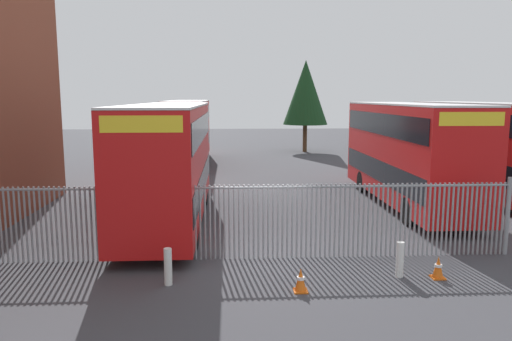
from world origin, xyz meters
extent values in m
plane|color=#3D3D42|center=(0.00, 8.00, 0.00)|extent=(100.00, 100.00, 0.00)
cylinder|color=gray|center=(-7.45, 0.00, 1.10)|extent=(0.06, 0.06, 2.20)
cylinder|color=gray|center=(-7.31, 0.00, 1.10)|extent=(0.06, 0.06, 2.20)
cylinder|color=gray|center=(-7.17, 0.00, 1.10)|extent=(0.06, 0.06, 2.20)
cylinder|color=gray|center=(-7.03, 0.00, 1.10)|extent=(0.06, 0.06, 2.20)
cylinder|color=gray|center=(-6.89, 0.00, 1.10)|extent=(0.06, 0.06, 2.20)
cylinder|color=gray|center=(-6.74, 0.00, 1.10)|extent=(0.06, 0.06, 2.20)
cylinder|color=gray|center=(-6.60, 0.00, 1.10)|extent=(0.06, 0.06, 2.20)
cylinder|color=gray|center=(-6.46, 0.00, 1.10)|extent=(0.06, 0.06, 2.20)
cylinder|color=gray|center=(-6.32, 0.00, 1.10)|extent=(0.06, 0.06, 2.20)
cylinder|color=gray|center=(-6.18, 0.00, 1.10)|extent=(0.06, 0.06, 2.20)
cylinder|color=gray|center=(-6.04, 0.00, 1.10)|extent=(0.06, 0.06, 2.20)
cylinder|color=gray|center=(-5.90, 0.00, 1.10)|extent=(0.06, 0.06, 2.20)
cylinder|color=gray|center=(-5.76, 0.00, 1.10)|extent=(0.06, 0.06, 2.20)
cylinder|color=gray|center=(-5.62, 0.00, 1.10)|extent=(0.06, 0.06, 2.20)
cylinder|color=gray|center=(-5.48, 0.00, 1.10)|extent=(0.06, 0.06, 2.20)
cylinder|color=gray|center=(-5.34, 0.00, 1.10)|extent=(0.06, 0.06, 2.20)
cylinder|color=gray|center=(-5.20, 0.00, 1.10)|extent=(0.06, 0.06, 2.20)
cylinder|color=gray|center=(-5.06, 0.00, 1.10)|extent=(0.06, 0.06, 2.20)
cylinder|color=gray|center=(-4.92, 0.00, 1.10)|extent=(0.06, 0.06, 2.20)
cylinder|color=gray|center=(-4.78, 0.00, 1.10)|extent=(0.06, 0.06, 2.20)
cylinder|color=gray|center=(-4.64, 0.00, 1.10)|extent=(0.06, 0.06, 2.20)
cylinder|color=gray|center=(-4.50, 0.00, 1.10)|extent=(0.06, 0.06, 2.20)
cylinder|color=gray|center=(-4.36, 0.00, 1.10)|extent=(0.06, 0.06, 2.20)
cylinder|color=gray|center=(-4.22, 0.00, 1.10)|extent=(0.06, 0.06, 2.20)
cylinder|color=gray|center=(-4.08, 0.00, 1.10)|extent=(0.06, 0.06, 2.20)
cylinder|color=gray|center=(-3.94, 0.00, 1.10)|extent=(0.06, 0.06, 2.20)
cylinder|color=gray|center=(-3.80, 0.00, 1.10)|extent=(0.06, 0.06, 2.20)
cylinder|color=gray|center=(-3.66, 0.00, 1.10)|extent=(0.06, 0.06, 2.20)
cylinder|color=gray|center=(-3.52, 0.00, 1.10)|extent=(0.06, 0.06, 2.20)
cylinder|color=gray|center=(-3.37, 0.00, 1.10)|extent=(0.06, 0.06, 2.20)
cylinder|color=gray|center=(-3.23, 0.00, 1.10)|extent=(0.06, 0.06, 2.20)
cylinder|color=gray|center=(-3.09, 0.00, 1.10)|extent=(0.06, 0.06, 2.20)
cylinder|color=gray|center=(-2.95, 0.00, 1.10)|extent=(0.06, 0.06, 2.20)
cylinder|color=gray|center=(-2.81, 0.00, 1.10)|extent=(0.06, 0.06, 2.20)
cylinder|color=gray|center=(-2.67, 0.00, 1.10)|extent=(0.06, 0.06, 2.20)
cylinder|color=gray|center=(-2.53, 0.00, 1.10)|extent=(0.06, 0.06, 2.20)
cylinder|color=gray|center=(-2.39, 0.00, 1.10)|extent=(0.06, 0.06, 2.20)
cylinder|color=gray|center=(-2.25, 0.00, 1.10)|extent=(0.06, 0.06, 2.20)
cylinder|color=gray|center=(-2.11, 0.00, 1.10)|extent=(0.06, 0.06, 2.20)
cylinder|color=gray|center=(-1.97, 0.00, 1.10)|extent=(0.06, 0.06, 2.20)
cylinder|color=gray|center=(-1.83, 0.00, 1.10)|extent=(0.06, 0.06, 2.20)
cylinder|color=gray|center=(-1.69, 0.00, 1.10)|extent=(0.06, 0.06, 2.20)
cylinder|color=gray|center=(-1.55, 0.00, 1.10)|extent=(0.06, 0.06, 2.20)
cylinder|color=gray|center=(-1.41, 0.00, 1.10)|extent=(0.06, 0.06, 2.20)
cylinder|color=gray|center=(-1.27, 0.00, 1.10)|extent=(0.06, 0.06, 2.20)
cylinder|color=gray|center=(-1.13, 0.00, 1.10)|extent=(0.06, 0.06, 2.20)
cylinder|color=gray|center=(-0.99, 0.00, 1.10)|extent=(0.06, 0.06, 2.20)
cylinder|color=gray|center=(-0.85, 0.00, 1.10)|extent=(0.06, 0.06, 2.20)
cylinder|color=gray|center=(-0.71, 0.00, 1.10)|extent=(0.06, 0.06, 2.20)
cylinder|color=gray|center=(-0.57, 0.00, 1.10)|extent=(0.06, 0.06, 2.20)
cylinder|color=gray|center=(-0.43, 0.00, 1.10)|extent=(0.06, 0.06, 2.20)
cylinder|color=gray|center=(-0.29, 0.00, 1.10)|extent=(0.06, 0.06, 2.20)
cylinder|color=gray|center=(-0.14, 0.00, 1.10)|extent=(0.06, 0.06, 2.20)
cylinder|color=gray|center=(0.00, 0.00, 1.10)|extent=(0.06, 0.06, 2.20)
cylinder|color=gray|center=(0.14, 0.00, 1.10)|extent=(0.06, 0.06, 2.20)
cylinder|color=gray|center=(0.28, 0.00, 1.10)|extent=(0.06, 0.06, 2.20)
cylinder|color=gray|center=(0.42, 0.00, 1.10)|extent=(0.06, 0.06, 2.20)
cylinder|color=gray|center=(0.56, 0.00, 1.10)|extent=(0.06, 0.06, 2.20)
cylinder|color=gray|center=(0.70, 0.00, 1.10)|extent=(0.06, 0.06, 2.20)
cylinder|color=gray|center=(0.84, 0.00, 1.10)|extent=(0.06, 0.06, 2.20)
cylinder|color=gray|center=(0.98, 0.00, 1.10)|extent=(0.06, 0.06, 2.20)
cylinder|color=gray|center=(1.12, 0.00, 1.10)|extent=(0.06, 0.06, 2.20)
cylinder|color=gray|center=(1.26, 0.00, 1.10)|extent=(0.06, 0.06, 2.20)
cylinder|color=gray|center=(1.40, 0.00, 1.10)|extent=(0.06, 0.06, 2.20)
cylinder|color=gray|center=(1.54, 0.00, 1.10)|extent=(0.06, 0.06, 2.20)
cylinder|color=gray|center=(1.68, 0.00, 1.10)|extent=(0.06, 0.06, 2.20)
cylinder|color=gray|center=(1.82, 0.00, 1.10)|extent=(0.06, 0.06, 2.20)
cylinder|color=gray|center=(1.96, 0.00, 1.10)|extent=(0.06, 0.06, 2.20)
cylinder|color=gray|center=(2.10, 0.00, 1.10)|extent=(0.06, 0.06, 2.20)
cylinder|color=gray|center=(2.24, 0.00, 1.10)|extent=(0.06, 0.06, 2.20)
cylinder|color=gray|center=(2.38, 0.00, 1.10)|extent=(0.06, 0.06, 2.20)
cylinder|color=gray|center=(2.52, 0.00, 1.10)|extent=(0.06, 0.06, 2.20)
cylinder|color=gray|center=(2.66, 0.00, 1.10)|extent=(0.06, 0.06, 2.20)
cylinder|color=gray|center=(2.80, 0.00, 1.10)|extent=(0.06, 0.06, 2.20)
cylinder|color=gray|center=(2.94, 0.00, 1.10)|extent=(0.06, 0.06, 2.20)
cylinder|color=gray|center=(3.09, 0.00, 1.10)|extent=(0.06, 0.06, 2.20)
cylinder|color=gray|center=(3.23, 0.00, 1.10)|extent=(0.06, 0.06, 2.20)
cylinder|color=gray|center=(3.37, 0.00, 1.10)|extent=(0.06, 0.06, 2.20)
cylinder|color=gray|center=(3.51, 0.00, 1.10)|extent=(0.06, 0.06, 2.20)
cylinder|color=gray|center=(3.65, 0.00, 1.10)|extent=(0.06, 0.06, 2.20)
cylinder|color=gray|center=(3.79, 0.00, 1.10)|extent=(0.06, 0.06, 2.20)
cylinder|color=gray|center=(3.93, 0.00, 1.10)|extent=(0.06, 0.06, 2.20)
cylinder|color=gray|center=(4.07, 0.00, 1.10)|extent=(0.06, 0.06, 2.20)
cylinder|color=gray|center=(4.21, 0.00, 1.10)|extent=(0.06, 0.06, 2.20)
cylinder|color=gray|center=(4.35, 0.00, 1.10)|extent=(0.06, 0.06, 2.20)
cylinder|color=gray|center=(4.49, 0.00, 1.10)|extent=(0.06, 0.06, 2.20)
cylinder|color=gray|center=(4.63, 0.00, 1.10)|extent=(0.06, 0.06, 2.20)
cylinder|color=gray|center=(4.77, 0.00, 1.10)|extent=(0.06, 0.06, 2.20)
cylinder|color=gray|center=(4.91, 0.00, 1.10)|extent=(0.06, 0.06, 2.20)
cylinder|color=gray|center=(5.05, 0.00, 1.10)|extent=(0.06, 0.06, 2.20)
cylinder|color=gray|center=(5.19, 0.00, 1.10)|extent=(0.06, 0.06, 2.20)
cylinder|color=gray|center=(5.33, 0.00, 1.10)|extent=(0.06, 0.06, 2.20)
cylinder|color=gray|center=(5.47, 0.00, 1.10)|extent=(0.06, 0.06, 2.20)
cylinder|color=gray|center=(5.61, 0.00, 1.10)|extent=(0.06, 0.06, 2.20)
cylinder|color=gray|center=(5.75, 0.00, 1.10)|extent=(0.06, 0.06, 2.20)
cylinder|color=gray|center=(5.89, 0.00, 1.10)|extent=(0.06, 0.06, 2.20)
cylinder|color=gray|center=(6.03, 0.00, 1.10)|extent=(0.06, 0.06, 2.20)
cylinder|color=gray|center=(6.17, 0.00, 1.10)|extent=(0.06, 0.06, 2.20)
cylinder|color=gray|center=(6.31, 0.00, 1.10)|extent=(0.06, 0.06, 2.20)
cylinder|color=gray|center=(6.46, 0.00, 1.10)|extent=(0.06, 0.06, 2.20)
cylinder|color=gray|center=(6.60, 0.00, 1.10)|extent=(0.06, 0.06, 2.20)
cylinder|color=gray|center=(6.74, 0.00, 1.10)|extent=(0.06, 0.06, 2.20)
cylinder|color=gray|center=(6.88, 0.00, 1.10)|extent=(0.06, 0.06, 2.20)
cylinder|color=gray|center=(7.02, 0.00, 1.10)|extent=(0.06, 0.06, 2.20)
cylinder|color=gray|center=(7.16, 0.00, 1.10)|extent=(0.06, 0.06, 2.20)
cylinder|color=gray|center=(7.30, 0.00, 1.10)|extent=(0.06, 0.06, 2.20)
cylinder|color=gray|center=(-0.57, 0.00, 2.12)|extent=(15.73, 0.07, 0.07)
cylinder|color=gray|center=(7.30, 0.00, 1.18)|extent=(0.14, 0.14, 2.35)
cube|color=red|center=(-3.22, 4.35, 2.35)|extent=(2.50, 10.80, 4.00)
cube|color=black|center=(-3.22, 4.35, 1.55)|extent=(2.54, 10.37, 0.90)
cube|color=black|center=(-3.22, 4.35, 3.55)|extent=(2.54, 10.37, 0.90)
cube|color=yellow|center=(-3.22, -1.00, 4.00)|extent=(2.12, 0.12, 0.44)
cube|color=silver|center=(-3.22, 4.35, 4.38)|extent=(2.50, 10.80, 0.08)
cylinder|color=black|center=(-4.32, 1.00, 0.52)|extent=(0.30, 1.04, 1.04)
cylinder|color=black|center=(-2.12, 1.00, 0.52)|extent=(0.30, 1.04, 1.04)
cylinder|color=black|center=(-4.32, 7.32, 0.52)|extent=(0.30, 1.04, 1.04)
cylinder|color=black|center=(-2.12, 7.32, 0.52)|extent=(0.30, 1.04, 1.04)
cube|color=red|center=(6.70, 6.74, 2.35)|extent=(2.50, 10.80, 4.00)
cube|color=black|center=(6.70, 6.74, 1.55)|extent=(2.54, 10.37, 0.90)
cube|color=black|center=(6.70, 6.74, 3.55)|extent=(2.54, 10.37, 0.90)
cube|color=yellow|center=(6.70, 1.39, 4.00)|extent=(2.12, 0.12, 0.44)
cube|color=silver|center=(6.70, 6.74, 4.38)|extent=(2.50, 10.80, 0.08)
cylinder|color=black|center=(5.60, 3.39, 0.52)|extent=(0.30, 1.04, 1.04)
cylinder|color=black|center=(7.80, 3.39, 0.52)|extent=(0.30, 1.04, 1.04)
cylinder|color=black|center=(5.60, 9.71, 0.52)|extent=(0.30, 1.04, 1.04)
cylinder|color=black|center=(7.80, 9.71, 0.52)|extent=(0.30, 1.04, 1.04)
cube|color=red|center=(11.19, 9.40, 2.35)|extent=(2.50, 10.80, 4.00)
cube|color=black|center=(11.19, 9.40, 1.55)|extent=(2.54, 10.37, 0.90)
cube|color=black|center=(11.19, 9.40, 3.55)|extent=(2.54, 10.37, 0.90)
cube|color=silver|center=(11.19, 9.40, 4.38)|extent=(2.50, 10.80, 0.08)
cylinder|color=black|center=(10.09, 6.06, 0.52)|extent=(0.30, 1.04, 1.04)
cylinder|color=black|center=(10.09, 12.37, 0.52)|extent=(0.30, 1.04, 1.04)
cylinder|color=black|center=(12.29, 12.37, 0.52)|extent=(0.30, 1.04, 1.04)
cube|color=red|center=(-3.86, 20.48, 2.35)|extent=(2.50, 10.80, 4.00)
cube|color=black|center=(-3.86, 20.48, 1.55)|extent=(2.54, 10.37, 0.90)
cube|color=black|center=(-3.86, 20.48, 3.55)|extent=(2.54, 10.37, 0.90)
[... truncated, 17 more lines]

